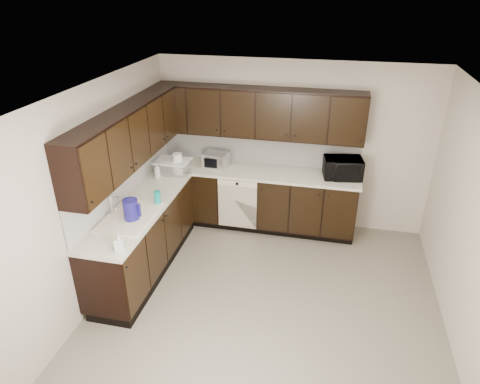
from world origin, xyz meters
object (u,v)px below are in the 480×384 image
Objects in this scene: sink at (130,222)px; microwave at (343,168)px; storage_bin at (173,167)px; blue_pitcher at (131,210)px; toaster_oven at (216,160)px.

sink is 2.99m from microwave.
microwave reaches higher than storage_bin.
sink is 0.20m from blue_pitcher.
storage_bin is 1.40m from blue_pitcher.
blue_pitcher reaches higher than sink.
microwave is 1.99× the size of blue_pitcher.
storage_bin is (-0.55, -0.34, -0.02)m from toaster_oven.
microwave is 1.84m from toaster_oven.
sink is 3.09× the size of blue_pitcher.
toaster_oven is at bearing 51.95° from blue_pitcher.
sink is 1.56× the size of microwave.
toaster_oven is (-1.84, -0.03, -0.04)m from microwave.
sink is at bearing 124.08° from blue_pitcher.
sink reaches higher than toaster_oven.
toaster_oven is at bearing 70.87° from sink.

